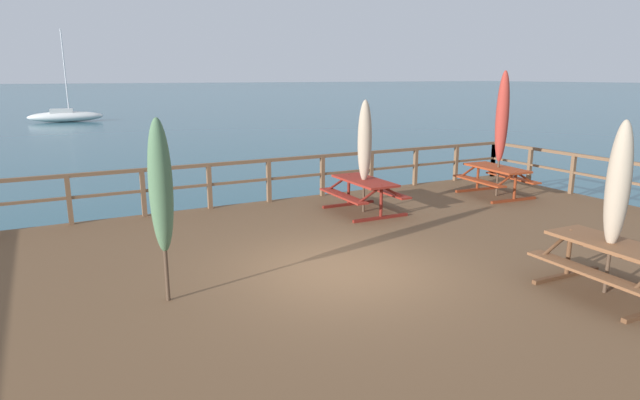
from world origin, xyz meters
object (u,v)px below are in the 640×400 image
object	(u,v)px
picnic_table_mid_left	(496,175)
patio_umbrella_short_front	(502,118)
patio_umbrella_short_back	(618,185)
patio_umbrella_tall_front	(365,142)
patio_umbrella_short_mid	(161,187)
sailboat_distant	(65,116)
picnic_table_back_left	(364,189)
picnic_table_front_left	(613,257)

from	to	relation	value
picnic_table_mid_left	patio_umbrella_short_front	size ratio (longest dim) A/B	0.58
picnic_table_mid_left	patio_umbrella_short_back	xyz separation A→B (m)	(-3.38, -5.51, 1.04)
patio_umbrella_tall_front	patio_umbrella_short_back	bearing A→B (deg)	-83.86
patio_umbrella_tall_front	patio_umbrella_short_mid	world-z (taller)	patio_umbrella_tall_front
picnic_table_mid_left	patio_umbrella_short_back	distance (m)	6.54
patio_umbrella_tall_front	picnic_table_mid_left	bearing A→B (deg)	-2.04
patio_umbrella_short_front	patio_umbrella_tall_front	bearing A→B (deg)	177.32
patio_umbrella_tall_front	patio_umbrella_short_mid	xyz separation A→B (m)	(-5.10, -2.99, -0.01)
patio_umbrella_tall_front	patio_umbrella_short_front	world-z (taller)	patio_umbrella_short_front
patio_umbrella_short_mid	sailboat_distant	bearing A→B (deg)	89.26
patio_umbrella_short_back	sailboat_distant	size ratio (longest dim) A/B	0.33
sailboat_distant	patio_umbrella_short_back	bearing A→B (deg)	-83.74
patio_umbrella_short_mid	patio_umbrella_tall_front	bearing A→B (deg)	30.35
picnic_table_back_left	picnic_table_mid_left	xyz separation A→B (m)	(3.98, -0.13, -0.00)
picnic_table_front_left	patio_umbrella_short_front	bearing A→B (deg)	58.53
picnic_table_front_left	patio_umbrella_tall_front	size ratio (longest dim) A/B	0.72
patio_umbrella_short_back	patio_umbrella_tall_front	bearing A→B (deg)	96.14
picnic_table_back_left	patio_umbrella_tall_front	bearing A→B (deg)	103.13
patio_umbrella_short_front	sailboat_distant	world-z (taller)	sailboat_distant
picnic_table_front_left	patio_umbrella_short_mid	bearing A→B (deg)	154.71
picnic_table_front_left	patio_umbrella_short_back	size ratio (longest dim) A/B	0.73
picnic_table_front_left	patio_umbrella_short_mid	distance (m)	6.43
patio_umbrella_short_back	patio_umbrella_short_mid	world-z (taller)	patio_umbrella_short_mid
patio_umbrella_tall_front	patio_umbrella_short_back	world-z (taller)	patio_umbrella_tall_front
picnic_table_back_left	picnic_table_front_left	xyz separation A→B (m)	(0.62, -5.68, 0.00)
picnic_table_mid_left	patio_umbrella_short_back	bearing A→B (deg)	-121.53
picnic_table_front_left	patio_umbrella_short_mid	xyz separation A→B (m)	(-5.73, 2.71, 1.07)
picnic_table_mid_left	patio_umbrella_tall_front	bearing A→B (deg)	177.96
patio_umbrella_tall_front	sailboat_distant	xyz separation A→B (m)	(-4.53, 41.21, -1.95)
patio_umbrella_short_front	patio_umbrella_short_mid	size ratio (longest dim) A/B	1.26
picnic_table_back_left	patio_umbrella_short_front	size ratio (longest dim) A/B	0.56
patio_umbrella_tall_front	patio_umbrella_short_back	xyz separation A→B (m)	(0.61, -5.65, -0.04)
picnic_table_mid_left	patio_umbrella_short_front	world-z (taller)	patio_umbrella_short_front
patio_umbrella_short_front	patio_umbrella_short_mid	xyz separation A→B (m)	(-9.10, -2.80, -0.42)
patio_umbrella_short_front	sailboat_distant	size ratio (longest dim) A/B	0.42
patio_umbrella_short_back	patio_umbrella_short_mid	bearing A→B (deg)	155.00
picnic_table_mid_left	patio_umbrella_tall_front	xyz separation A→B (m)	(-3.98, 0.14, 1.08)
patio_umbrella_tall_front	patio_umbrella_short_front	bearing A→B (deg)	-2.68
patio_umbrella_tall_front	patio_umbrella_short_mid	bearing A→B (deg)	-149.65
picnic_table_front_left	picnic_table_mid_left	bearing A→B (deg)	58.83
picnic_table_front_left	patio_umbrella_tall_front	world-z (taller)	patio_umbrella_tall_front
patio_umbrella_short_front	patio_umbrella_short_mid	distance (m)	9.53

